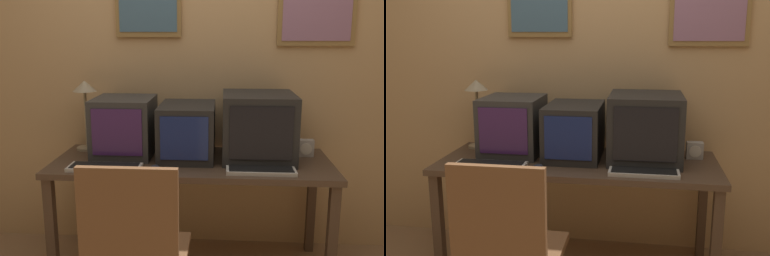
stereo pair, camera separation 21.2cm
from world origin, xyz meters
TOP-DOWN VIEW (x-y plane):
  - wall_back at (0.00, 1.19)m, footprint 8.00×0.08m
  - desk at (0.00, 0.77)m, footprint 1.73×0.68m
  - monitor_left at (-0.45, 0.86)m, footprint 0.37×0.42m
  - monitor_center at (-0.03, 0.85)m, footprint 0.34×0.48m
  - monitor_right at (0.41, 0.85)m, footprint 0.44×0.49m
  - keyboard_main at (-0.50, 0.55)m, footprint 0.43×0.15m
  - keyboard_side at (0.41, 0.54)m, footprint 0.40×0.13m
  - mouse_near_keyboard at (-0.20, 0.53)m, footprint 0.06×0.10m
  - desk_clock at (0.73, 0.92)m, footprint 0.10×0.06m
  - desk_lamp at (-0.74, 0.98)m, footprint 0.16×0.16m

SIDE VIEW (x-z plane):
  - desk at x=0.00m, z-range 0.29..1.03m
  - keyboard_main at x=-0.50m, z-range 0.74..0.77m
  - keyboard_side at x=0.41m, z-range 0.74..0.77m
  - mouse_near_keyboard at x=-0.20m, z-range 0.74..0.77m
  - desk_clock at x=0.73m, z-range 0.74..0.85m
  - monitor_center at x=-0.03m, z-range 0.74..1.08m
  - monitor_left at x=-0.45m, z-range 0.74..1.12m
  - monitor_right at x=0.41m, z-range 0.74..1.15m
  - desk_lamp at x=-0.74m, z-range 0.86..1.34m
  - wall_back at x=0.00m, z-range 0.01..2.61m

